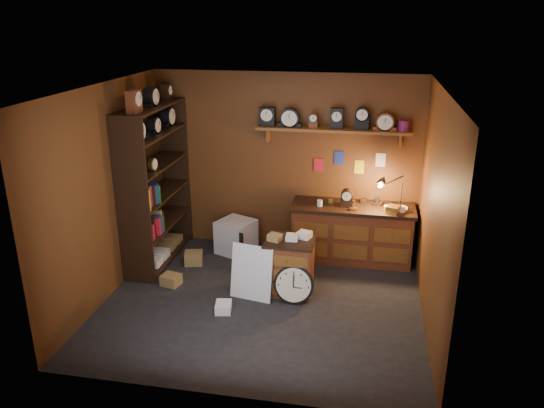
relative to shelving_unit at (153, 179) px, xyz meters
The scene contains 11 objects.
floor 2.40m from the shelving_unit, 28.68° to the right, with size 4.00×4.00×0.00m, color black.
room_shell 2.09m from the shelving_unit, 25.39° to the right, with size 4.02×3.62×2.71m.
shelving_unit is the anchor object (origin of this frame).
workbench 2.99m from the shelving_unit, ahead, with size 1.78×0.66×1.36m.
low_cabinet 2.34m from the shelving_unit, 16.87° to the right, with size 0.64×0.54×0.82m.
big_round_clock 2.57m from the shelving_unit, 22.61° to the right, with size 0.51×0.17×0.51m.
white_panel 2.25m from the shelving_unit, 28.76° to the right, with size 0.55×0.02×0.74m, color silver.
mini_fridge 1.54m from the shelving_unit, 20.68° to the left, with size 0.65×0.67×0.51m.
floor_box_a 1.49m from the shelving_unit, 57.95° to the right, with size 0.24×0.20×0.15m, color olive.
floor_box_b 2.23m from the shelving_unit, 43.55° to the right, with size 0.19×0.23×0.12m, color white.
floor_box_c 1.30m from the shelving_unit, ahead, with size 0.26×0.21×0.19m, color olive.
Camera 1 is at (1.21, -5.84, 3.50)m, focal length 35.00 mm.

